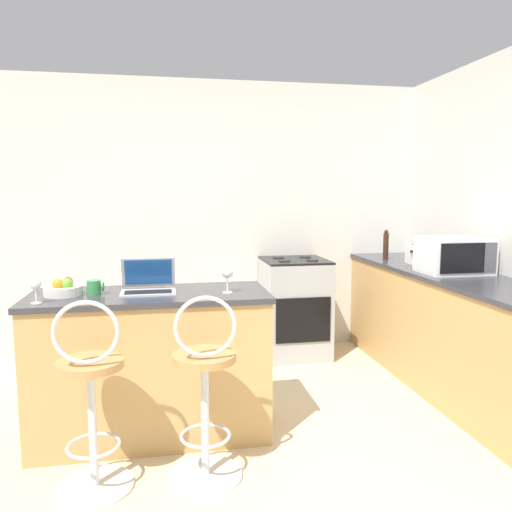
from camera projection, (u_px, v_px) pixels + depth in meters
The scene contains 16 objects.
ground_plane at pixel (222, 476), 2.73m from camera, with size 20.00×20.00×0.00m, color beige.
wall_back at pixel (193, 218), 4.80m from camera, with size 12.00×0.06×2.60m.
breakfast_bar at pixel (152, 364), 3.15m from camera, with size 1.47×0.61×0.92m.
counter_right at pixel (454, 332), 3.88m from camera, with size 0.65×2.79×0.92m.
bar_stool_near at pixel (91, 401), 2.54m from camera, with size 0.40×0.40×1.03m.
bar_stool_far at pixel (205, 393), 2.65m from camera, with size 0.40×0.40×1.03m.
laptop at pixel (148, 283), 3.13m from camera, with size 0.34×0.26×0.21m.
microwave at pixel (455, 255), 3.85m from camera, with size 0.51×0.36×0.28m.
toaster at pixel (423, 255), 4.32m from camera, with size 0.21×0.29×0.17m.
stove_range at pixel (295, 307), 4.73m from camera, with size 0.59×0.61×0.93m.
mug_green at pixel (94, 287), 3.04m from camera, with size 0.10×0.08×0.09m.
pepper_mill at pixel (386, 245), 4.65m from camera, with size 0.05×0.05×0.28m.
fruit_bowl at pixel (63, 289), 3.02m from camera, with size 0.23×0.23×0.11m.
wine_glass_tall at pixel (227, 273), 3.08m from camera, with size 0.07×0.07×0.17m.
mug_white at pixel (433, 256), 4.57m from camera, with size 0.10×0.08×0.09m.
wine_glass_short at pixel (35, 285), 2.78m from camera, with size 0.07×0.07×0.15m.
Camera 1 is at (-0.29, -2.55, 1.54)m, focal length 35.00 mm.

